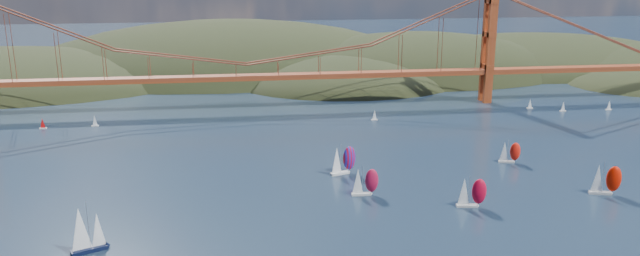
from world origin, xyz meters
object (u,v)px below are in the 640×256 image
object	(u,v)px
racer_2	(605,179)
racer_rwb	(343,160)
racer_1	(471,192)
racer_0	(364,181)
sloop_navy	(85,230)
racer_3	(509,152)

from	to	relation	value
racer_2	racer_rwb	distance (m)	82.86
racer_1	racer_rwb	xyz separation A→B (m)	(-32.54, 33.57, 0.39)
racer_1	racer_0	bearing A→B (deg)	163.09
racer_2	racer_rwb	bearing A→B (deg)	173.80
racer_1	racer_rwb	world-z (taller)	racer_rwb
sloop_navy	racer_1	size ratio (longest dim) A/B	1.36
racer_rwb	sloop_navy	bearing A→B (deg)	-165.44
racer_2	racer_1	bearing A→B (deg)	-160.16
racer_3	sloop_navy	bearing A→B (deg)	-146.63
sloop_navy	racer_1	xyz separation A→B (m)	(105.82, 15.04, -1.28)
racer_0	racer_3	size ratio (longest dim) A/B	1.13
sloop_navy	racer_0	distance (m)	81.73
racer_rwb	racer_2	bearing A→B (deg)	-39.85
sloop_navy	racer_3	size ratio (longest dim) A/B	1.59
racer_0	racer_1	size ratio (longest dim) A/B	0.97
racer_0	racer_rwb	bearing A→B (deg)	100.91
racer_0	racer_3	xyz separation A→B (m)	(57.87, 23.98, -0.53)
racer_1	racer_2	size ratio (longest dim) A/B	0.94
racer_3	racer_rwb	distance (m)	61.34
sloop_navy	racer_1	bearing A→B (deg)	-16.83
racer_0	racer_2	size ratio (longest dim) A/B	0.91
racer_3	racer_rwb	bearing A→B (deg)	-164.35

